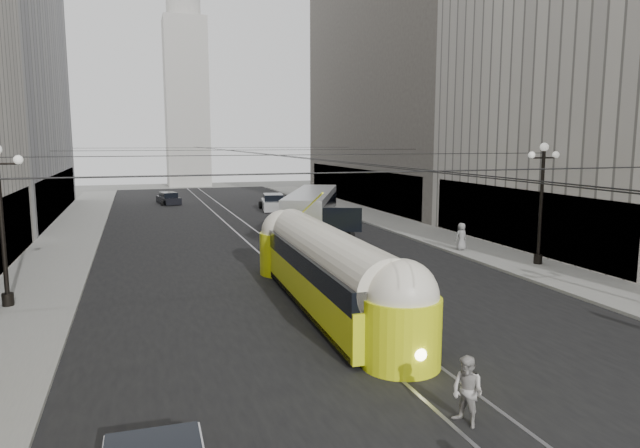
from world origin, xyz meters
TOP-DOWN VIEW (x-y plane):
  - road at (0.00, 32.50)m, footprint 20.00×85.00m
  - sidewalk_left at (-12.00, 36.00)m, footprint 4.00×72.00m
  - sidewalk_right at (12.00, 36.00)m, footprint 4.00×72.00m
  - rail_left at (-0.75, 32.50)m, footprint 0.12×85.00m
  - rail_right at (0.75, 32.50)m, footprint 0.12×85.00m
  - building_right_far at (20.00, 48.00)m, footprint 12.60×32.60m
  - distant_tower at (0.00, 80.00)m, footprint 6.00×6.00m
  - lamppost_left_mid at (-12.60, 18.00)m, footprint 1.86×0.44m
  - lamppost_right_mid at (12.60, 18.00)m, footprint 1.86×0.44m
  - catenary at (0.12, 31.49)m, footprint 25.00×72.00m
  - streetcar at (-0.50, 14.25)m, footprint 2.75×15.09m
  - city_bus at (4.06, 31.07)m, footprint 7.27×12.81m
  - sedan_white_far at (4.94, 46.55)m, footprint 2.82×5.21m
  - sedan_dark_far at (-4.35, 55.08)m, footprint 2.45×4.25m
  - pedestrian_crossing_b at (-0.42, 4.25)m, footprint 0.87×0.98m
  - pedestrian_sidewalk_right at (10.76, 22.57)m, footprint 0.87×0.61m

SIDE VIEW (x-z plane):
  - road at x=0.00m, z-range -0.01..0.01m
  - rail_left at x=-0.75m, z-range -0.02..0.02m
  - rail_right at x=0.75m, z-range -0.02..0.02m
  - sidewalk_left at x=-12.00m, z-range 0.00..0.15m
  - sidewalk_right at x=12.00m, z-range 0.00..0.15m
  - sedan_dark_far at x=-4.35m, z-range -0.06..1.20m
  - sedan_white_far at x=4.94m, z-range -0.07..1.49m
  - pedestrian_crossing_b at x=-0.42m, z-range 0.00..1.68m
  - pedestrian_sidewalk_right at x=10.76m, z-range 0.15..1.80m
  - streetcar at x=-0.50m, z-range -0.04..3.25m
  - city_bus at x=4.06m, z-range 0.15..3.29m
  - lamppost_left_mid at x=-12.60m, z-range 0.56..6.93m
  - lamppost_right_mid at x=12.60m, z-range 0.56..6.93m
  - catenary at x=0.12m, z-range 5.77..6.00m
  - distant_tower at x=0.00m, z-range -0.71..30.65m
  - building_right_far at x=20.00m, z-range 0.01..32.61m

